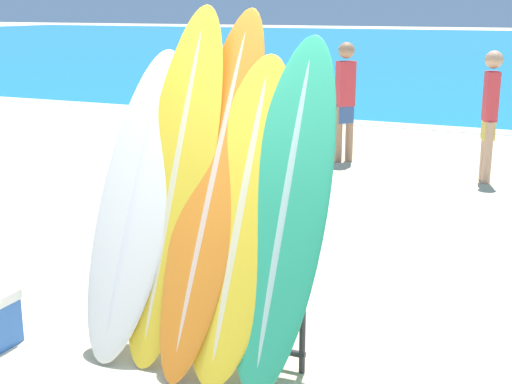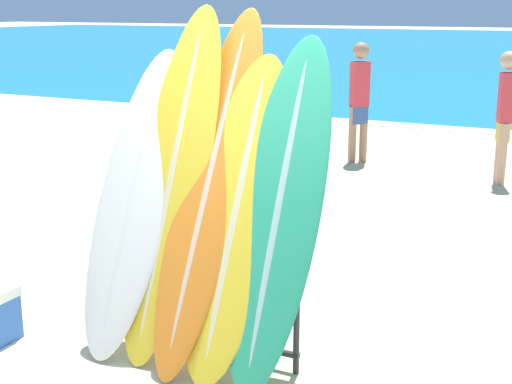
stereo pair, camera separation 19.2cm
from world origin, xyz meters
name	(u,v)px [view 1 (the left image)]	position (x,y,z in m)	size (l,w,h in m)	color
ground_plane	(210,375)	(0.00, 0.00, 0.00)	(160.00, 160.00, 0.00)	beige
surfboard_rack	(206,285)	(-0.17, 0.27, 0.48)	(1.40, 0.04, 0.89)	#28282D
surfboard_slot_0	(137,201)	(-0.68, 0.29, 0.99)	(0.57, 1.01, 1.97)	silver
surfboard_slot_1	(175,181)	(-0.42, 0.36, 1.13)	(0.53, 1.02, 2.26)	yellow
surfboard_slot_2	(214,186)	(-0.15, 0.37, 1.12)	(0.48, 1.25, 2.25)	orange
surfboard_slot_3	(241,215)	(0.08, 0.29, 0.98)	(0.59, 0.98, 1.95)	yellow
surfboard_slot_4	(285,210)	(0.37, 0.32, 1.04)	(0.54, 0.99, 2.08)	#289E70
person_near_water	(231,155)	(-1.06, 2.46, 0.85)	(0.22, 0.26, 1.56)	#846047
person_mid_beach	(345,97)	(-1.17, 6.45, 0.95)	(0.29, 0.29, 1.75)	#A87A5B
person_far_left	(490,111)	(0.91, 6.00, 0.93)	(0.23, 0.28, 1.70)	tan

